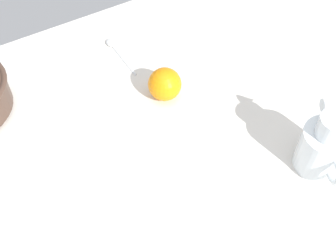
% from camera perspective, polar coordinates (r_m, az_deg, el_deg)
% --- Properties ---
extents(ground_plane, '(1.47, 1.09, 0.03)m').
position_cam_1_polar(ground_plane, '(0.97, 0.85, -4.49)').
color(ground_plane, silver).
extents(juice_pitcher, '(0.10, 0.14, 0.16)m').
position_cam_1_polar(juice_pitcher, '(0.95, 19.52, -2.79)').
color(juice_pitcher, white).
rests_on(juice_pitcher, ground_plane).
extents(loose_orange_0, '(0.08, 0.08, 0.08)m').
position_cam_1_polar(loose_orange_0, '(1.04, -0.43, 5.43)').
color(loose_orange_0, orange).
rests_on(loose_orange_0, ground_plane).
extents(spoon, '(0.02, 0.15, 0.01)m').
position_cam_1_polar(spoon, '(1.18, -6.66, 9.69)').
color(spoon, silver).
rests_on(spoon, ground_plane).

